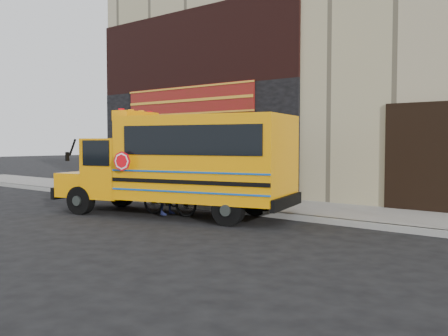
% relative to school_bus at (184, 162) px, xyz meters
% --- Properties ---
extents(ground, '(120.00, 120.00, 0.00)m').
position_rel_school_bus_xyz_m(ground, '(1.09, -1.21, -1.51)').
color(ground, black).
rests_on(ground, ground).
extents(curb, '(40.00, 0.20, 0.15)m').
position_rel_school_bus_xyz_m(curb, '(1.09, 1.39, -1.43)').
color(curb, gray).
rests_on(curb, ground).
extents(sidewalk, '(40.00, 3.00, 0.15)m').
position_rel_school_bus_xyz_m(sidewalk, '(1.09, 2.89, -1.43)').
color(sidewalk, slate).
rests_on(sidewalk, ground).
extents(building, '(20.00, 10.70, 12.00)m').
position_rel_school_bus_xyz_m(building, '(1.05, 9.25, 4.62)').
color(building, tan).
rests_on(building, sidewalk).
extents(school_bus, '(7.21, 3.79, 2.92)m').
position_rel_school_bus_xyz_m(school_bus, '(0.00, 0.00, 0.00)').
color(school_bus, black).
rests_on(school_bus, ground).
extents(bicycle, '(1.88, 0.80, 1.10)m').
position_rel_school_bus_xyz_m(bicycle, '(-0.38, -0.21, -0.96)').
color(bicycle, black).
rests_on(bicycle, ground).
extents(cyclist, '(0.54, 0.74, 1.88)m').
position_rel_school_bus_xyz_m(cyclist, '(-0.35, -0.30, -0.57)').
color(cyclist, '#111433').
rests_on(cyclist, ground).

